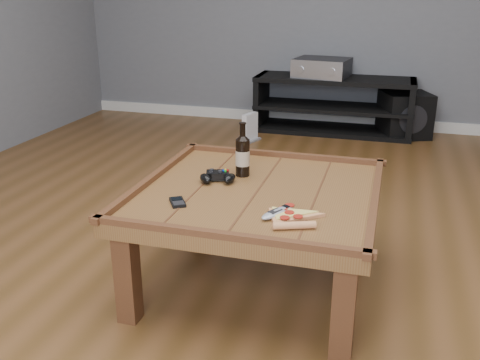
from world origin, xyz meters
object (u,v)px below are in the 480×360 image
(coffee_table, at_px, (258,203))
(remote_control, at_px, (278,212))
(av_receiver, at_px, (322,68))
(media_console, at_px, (333,105))
(beer_bottle, at_px, (243,155))
(game_console, at_px, (250,129))
(subwoofer, at_px, (405,114))
(smartphone, at_px, (178,202))
(game_controller, at_px, (218,177))
(pizza_slice, at_px, (290,217))

(coffee_table, bearing_deg, remote_control, -60.20)
(coffee_table, distance_m, av_receiver, 2.75)
(coffee_table, relative_size, media_console, 0.74)
(beer_bottle, distance_m, av_receiver, 2.59)
(media_console, xyz_separation_m, game_console, (-0.64, -0.51, -0.14))
(remote_control, xyz_separation_m, game_console, (-0.78, 2.48, -0.35))
(coffee_table, bearing_deg, game_console, 105.98)
(subwoofer, xyz_separation_m, game_console, (-1.27, -0.55, -0.08))
(beer_bottle, xyz_separation_m, smartphone, (-0.16, -0.40, -0.09))
(game_controller, height_order, subwoofer, game_controller)
(beer_bottle, xyz_separation_m, remote_control, (0.25, -0.40, -0.09))
(game_controller, bearing_deg, remote_control, -57.61)
(coffee_table, height_order, av_receiver, av_receiver)
(beer_bottle, bearing_deg, av_receiver, 90.09)
(pizza_slice, xyz_separation_m, smartphone, (-0.46, 0.02, -0.00))
(av_receiver, bearing_deg, subwoofer, 11.40)
(media_console, bearing_deg, remote_control, -87.38)
(av_receiver, bearing_deg, remote_control, -77.15)
(media_console, xyz_separation_m, remote_control, (0.14, -2.99, 0.22))
(media_console, relative_size, smartphone, 12.58)
(game_controller, bearing_deg, av_receiver, 71.20)
(coffee_table, distance_m, smartphone, 0.37)
(pizza_slice, xyz_separation_m, subwoofer, (0.44, 3.05, -0.27))
(remote_control, bearing_deg, smartphone, -151.53)
(av_receiver, xyz_separation_m, subwoofer, (0.75, 0.05, -0.39))
(beer_bottle, relative_size, smartphone, 2.23)
(media_console, bearing_deg, beer_bottle, -92.54)
(smartphone, height_order, av_receiver, av_receiver)
(coffee_table, distance_m, subwoofer, 2.87)
(media_console, height_order, game_console, media_console)
(media_console, relative_size, remote_control, 7.96)
(smartphone, distance_m, av_receiver, 2.99)
(remote_control, bearing_deg, av_receiver, 123.60)
(game_controller, relative_size, subwoofer, 0.34)
(pizza_slice, xyz_separation_m, av_receiver, (-0.31, 3.00, 0.12))
(av_receiver, distance_m, subwoofer, 0.84)
(game_controller, relative_size, game_console, 0.70)
(game_controller, height_order, smartphone, game_controller)
(coffee_table, distance_m, pizza_slice, 0.33)
(game_controller, distance_m, pizza_slice, 0.49)
(av_receiver, height_order, game_console, av_receiver)
(remote_control, bearing_deg, subwoofer, 109.51)
(coffee_table, bearing_deg, av_receiver, 92.48)
(beer_bottle, relative_size, remote_control, 1.41)
(remote_control, bearing_deg, game_controller, 168.22)
(game_controller, relative_size, remote_control, 0.97)
(remote_control, relative_size, game_console, 0.72)
(av_receiver, bearing_deg, smartphone, -85.00)
(beer_bottle, bearing_deg, subwoofer, 74.25)
(remote_control, bearing_deg, pizza_slice, 7.19)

